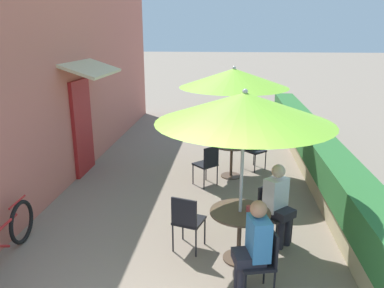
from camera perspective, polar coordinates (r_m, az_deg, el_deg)
name	(u,v)px	position (r m, az deg, el deg)	size (l,w,h in m)	color
cafe_facade_wall	(80,78)	(8.97, -16.72, 9.63)	(0.98, 11.79, 4.20)	#C66B5B
planter_hedge	(313,150)	(8.86, 17.90, -0.83)	(0.60, 10.79, 1.01)	tan
patio_table_near	(240,224)	(5.30, 7.28, -11.94)	(0.83, 0.83, 0.74)	brown
patio_umbrella_near	(244,108)	(4.74, 7.99, 5.48)	(2.27, 2.27, 2.41)	#B7B7BC
cafe_chair_near_left	(187,219)	(5.46, -0.77, -11.30)	(0.50, 0.50, 0.87)	black
cafe_chair_near_right	(262,257)	(4.72, 10.63, -16.56)	(0.48, 0.48, 0.87)	black
seated_patron_near_right	(254,245)	(4.60, 9.38, -14.95)	(0.46, 0.40, 1.25)	#23232D
cafe_chair_near_back	(272,209)	(5.86, 12.05, -9.65)	(0.57, 0.57, 0.87)	black
seated_patron_near_back	(278,201)	(5.73, 13.01, -8.48)	(0.51, 0.51, 1.25)	#23232D
coffee_cup_near	(249,209)	(5.19, 8.65, -9.76)	(0.07, 0.07, 0.09)	#B73D3D
patio_table_mid	(232,153)	(8.22, 6.04, -1.31)	(0.83, 0.83, 0.74)	brown
patio_umbrella_mid	(234,78)	(7.88, 6.41, 9.95)	(2.27, 2.27, 2.41)	#B7B7BC
cafe_chair_mid_left	(253,147)	(8.80, 9.21, -0.47)	(0.57, 0.57, 0.87)	black
cafe_chair_mid_right	(208,162)	(7.69, 2.40, -2.80)	(0.57, 0.57, 0.87)	black
bicycle_leaning	(3,239)	(5.91, -26.85, -12.82)	(0.14, 1.69, 0.76)	black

